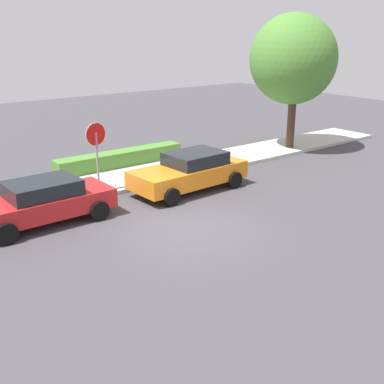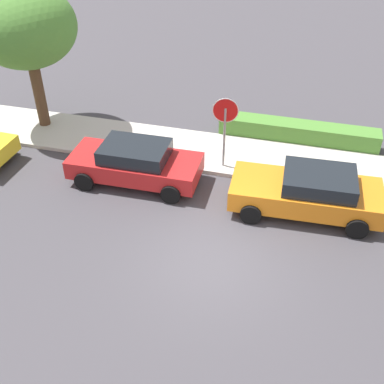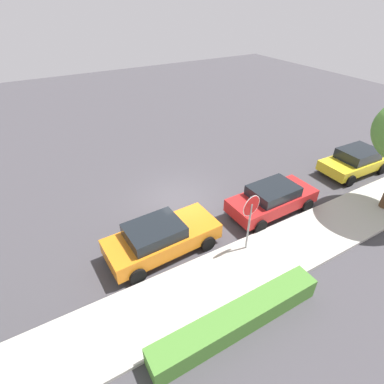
% 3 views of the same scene
% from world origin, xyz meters
% --- Properties ---
extents(ground_plane, '(60.00, 60.00, 0.00)m').
position_xyz_m(ground_plane, '(0.00, 0.00, 0.00)').
color(ground_plane, '#423F44').
extents(sidewalk_curb, '(32.00, 2.60, 0.14)m').
position_xyz_m(sidewalk_curb, '(0.00, 5.31, 0.07)').
color(sidewalk_curb, beige).
rests_on(sidewalk_curb, ground_plane).
extents(stop_sign, '(0.85, 0.13, 2.67)m').
position_xyz_m(stop_sign, '(-0.68, 4.50, 1.86)').
color(stop_sign, gray).
rests_on(stop_sign, ground_plane).
extents(parked_car_red, '(4.33, 2.04, 1.38)m').
position_xyz_m(parked_car_red, '(-3.33, 3.03, 0.72)').
color(parked_car_red, red).
rests_on(parked_car_red, ground_plane).
extents(parked_car_orange, '(4.57, 2.22, 1.43)m').
position_xyz_m(parked_car_orange, '(2.28, 2.85, 0.74)').
color(parked_car_orange, orange).
rests_on(parked_car_orange, ground_plane).
extents(street_tree_mid_block, '(3.71, 3.71, 5.40)m').
position_xyz_m(street_tree_mid_block, '(-8.28, 5.76, 3.90)').
color(street_tree_mid_block, '#513823').
rests_on(street_tree_mid_block, ground_plane).
extents(front_yard_hedge, '(5.89, 0.81, 0.78)m').
position_xyz_m(front_yard_hedge, '(1.65, 7.01, 0.39)').
color(front_yard_hedge, '#4C8433').
rests_on(front_yard_hedge, ground_plane).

